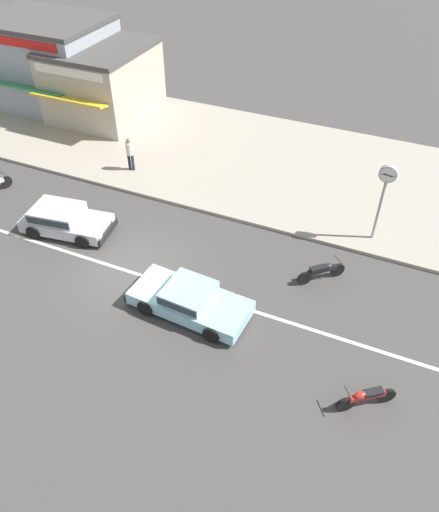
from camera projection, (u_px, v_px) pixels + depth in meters
ground_plane at (132, 272)px, 19.04m from camera, size 160.00×160.00×0.00m
lane_centre_stripe at (132, 272)px, 19.04m from camera, size 50.40×0.14×0.01m
kerb_strip at (230, 155)px, 25.64m from camera, size 68.00×10.00×0.15m
hatchback_silver_0 at (64, 219)px, 20.65m from camera, size 3.89×2.22×1.10m
sedan_pale_blue_1 at (189, 299)px, 17.22m from camera, size 4.39×2.10×1.06m
motorcycle_0 at (366, 397)px, 14.39m from camera, size 1.56×1.20×0.80m
motorcycle_2 at (322, 271)px, 18.47m from camera, size 1.48×1.40×0.80m
street_clock at (385, 185)px, 18.78m from camera, size 0.67×0.22×3.34m
pedestrian_mid_kerb at (130, 152)px, 23.82m from camera, size 0.34×0.34×1.67m
shopfront_corner_warung at (103, 81)px, 27.92m from camera, size 5.02×6.23×3.89m
shopfront_mid_block at (50, 62)px, 28.82m from camera, size 6.92×5.89×4.83m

